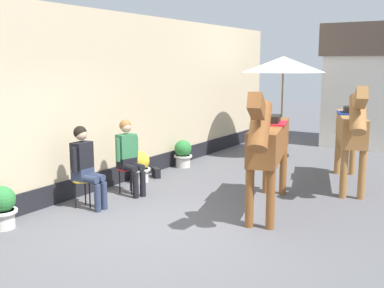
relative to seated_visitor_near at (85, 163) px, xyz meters
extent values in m
plane|color=#56565B|center=(1.78, 2.95, -0.78)|extent=(40.00, 40.00, 0.00)
cube|color=#CCB793|center=(-0.77, 1.45, 0.92)|extent=(0.30, 14.00, 3.40)
cube|color=black|center=(-0.75, 1.45, -0.60)|extent=(0.34, 14.00, 0.36)
cylinder|color=gold|center=(-0.06, 0.00, -0.31)|extent=(0.34, 0.34, 0.03)
cylinder|color=black|center=(0.08, 0.00, -0.55)|extent=(0.02, 0.02, 0.45)
cylinder|color=black|center=(-0.14, 0.12, -0.55)|extent=(0.02, 0.02, 0.45)
cylinder|color=black|center=(-0.13, -0.13, -0.55)|extent=(0.02, 0.02, 0.45)
cube|color=#2D3851|center=(-0.06, 0.00, -0.20)|extent=(0.25, 0.33, 0.20)
cube|color=black|center=(-0.06, 0.00, 0.12)|extent=(0.23, 0.35, 0.44)
sphere|color=tan|center=(-0.06, 0.00, 0.47)|extent=(0.20, 0.20, 0.20)
sphere|color=black|center=(-0.08, 0.00, 0.50)|extent=(0.22, 0.22, 0.22)
cylinder|color=#2D3851|center=(0.12, 0.08, -0.25)|extent=(0.38, 0.14, 0.13)
cylinder|color=#2D3851|center=(0.31, 0.09, -0.55)|extent=(0.11, 0.11, 0.46)
cylinder|color=#2D3851|center=(0.13, -0.08, -0.25)|extent=(0.38, 0.14, 0.13)
cylinder|color=#2D3851|center=(0.32, -0.07, -0.55)|extent=(0.11, 0.11, 0.46)
cylinder|color=black|center=(-0.05, 0.20, 0.07)|extent=(0.09, 0.09, 0.42)
cylinder|color=black|center=(-0.04, -0.20, 0.07)|extent=(0.09, 0.09, 0.42)
cylinder|color=red|center=(0.00, 1.06, -0.31)|extent=(0.34, 0.34, 0.03)
cylinder|color=black|center=(0.14, 1.03, -0.55)|extent=(0.02, 0.02, 0.45)
cylinder|color=black|center=(-0.03, 1.20, -0.55)|extent=(0.02, 0.02, 0.45)
cylinder|color=black|center=(-0.10, 0.97, -0.55)|extent=(0.02, 0.02, 0.45)
cube|color=black|center=(0.00, 1.06, -0.20)|extent=(0.32, 0.37, 0.20)
cube|color=#337247|center=(0.00, 1.06, 0.12)|extent=(0.30, 0.39, 0.44)
sphere|color=tan|center=(0.00, 1.06, 0.47)|extent=(0.20, 0.20, 0.20)
sphere|color=olive|center=(-0.02, 1.07, 0.50)|extent=(0.22, 0.22, 0.22)
cylinder|color=black|center=(0.21, 1.09, -0.25)|extent=(0.40, 0.23, 0.13)
cylinder|color=black|center=(0.39, 1.04, -0.55)|extent=(0.11, 0.11, 0.46)
cylinder|color=black|center=(0.17, 0.94, -0.25)|extent=(0.40, 0.23, 0.13)
cylinder|color=black|center=(0.35, 0.88, -0.55)|extent=(0.11, 0.11, 0.46)
cylinder|color=#337247|center=(0.08, 1.25, 0.07)|extent=(0.09, 0.09, 0.42)
cylinder|color=#337247|center=(-0.03, 0.87, 0.07)|extent=(0.09, 0.09, 0.42)
cube|color=brown|center=(2.62, 1.58, 0.38)|extent=(1.02, 2.24, 0.52)
cylinder|color=brown|center=(3.03, 0.68, -0.33)|extent=(0.13, 0.13, 0.90)
cylinder|color=brown|center=(2.73, 0.60, -0.33)|extent=(0.13, 0.13, 0.90)
cylinder|color=brown|center=(2.51, 2.55, -0.33)|extent=(0.13, 0.13, 0.90)
cylinder|color=brown|center=(2.21, 2.46, -0.33)|extent=(0.13, 0.13, 0.90)
cylinder|color=brown|center=(2.94, 0.43, 0.77)|extent=(0.44, 0.68, 0.73)
cube|color=brown|center=(3.04, 0.10, 1.08)|extent=(0.32, 0.56, 0.40)
cube|color=black|center=(2.94, 0.44, 0.91)|extent=(0.21, 0.62, 0.48)
cylinder|color=black|center=(2.31, 2.68, 0.11)|extent=(0.12, 0.12, 0.65)
cube|color=red|center=(2.59, 1.68, 0.66)|extent=(0.64, 0.71, 0.03)
cube|color=black|center=(2.59, 1.68, 0.73)|extent=(0.39, 0.50, 0.12)
cube|color=#9E6B38|center=(3.37, 3.87, 0.38)|extent=(1.09, 2.23, 0.52)
cylinder|color=#9E6B38|center=(3.82, 2.98, -0.33)|extent=(0.13, 0.13, 0.90)
cylinder|color=#9E6B38|center=(3.53, 2.89, -0.33)|extent=(0.13, 0.13, 0.90)
cylinder|color=#9E6B38|center=(3.23, 4.83, -0.33)|extent=(0.13, 0.13, 0.90)
cylinder|color=#9E6B38|center=(2.93, 4.73, -0.33)|extent=(0.13, 0.13, 0.90)
cylinder|color=#9E6B38|center=(3.74, 2.72, 0.77)|extent=(0.46, 0.69, 0.73)
cube|color=#9E6B38|center=(3.85, 2.40, 1.08)|extent=(0.33, 0.56, 0.40)
cube|color=black|center=(3.74, 2.74, 0.91)|extent=(0.23, 0.61, 0.48)
cylinder|color=black|center=(3.02, 4.95, 0.11)|extent=(0.13, 0.13, 0.65)
cube|color=navy|center=(3.34, 3.96, 0.66)|extent=(0.66, 0.72, 0.03)
cube|color=black|center=(3.34, 3.96, 0.73)|extent=(0.40, 0.50, 0.12)
cylinder|color=beige|center=(-0.32, -1.39, -0.64)|extent=(0.34, 0.34, 0.28)
cylinder|color=beige|center=(-0.32, -1.39, -0.52)|extent=(0.43, 0.43, 0.04)
sphere|color=#2D7A38|center=(-0.32, -1.39, -0.34)|extent=(0.40, 0.40, 0.40)
cylinder|color=beige|center=(-0.32, 1.86, -0.64)|extent=(0.34, 0.34, 0.28)
cylinder|color=beige|center=(-0.32, 1.86, -0.52)|extent=(0.43, 0.43, 0.04)
sphere|color=gold|center=(-0.32, 1.86, -0.34)|extent=(0.40, 0.40, 0.40)
cylinder|color=beige|center=(-0.32, 3.48, -0.64)|extent=(0.34, 0.34, 0.28)
cylinder|color=beige|center=(-0.32, 3.48, -0.52)|extent=(0.43, 0.43, 0.04)
sphere|color=#2D7A38|center=(-0.32, 3.48, -0.34)|extent=(0.40, 0.40, 0.40)
cylinder|color=black|center=(1.15, 5.90, -0.75)|extent=(0.44, 0.44, 0.06)
cylinder|color=olive|center=(1.15, 5.90, 0.32)|extent=(0.04, 0.04, 2.20)
cone|color=silver|center=(1.15, 5.90, 1.60)|extent=(2.10, 2.10, 0.40)
cube|color=black|center=(-0.26, 2.33, -0.68)|extent=(0.30, 0.26, 0.20)
camera|label=1|loc=(5.54, -5.52, 1.64)|focal=43.75mm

